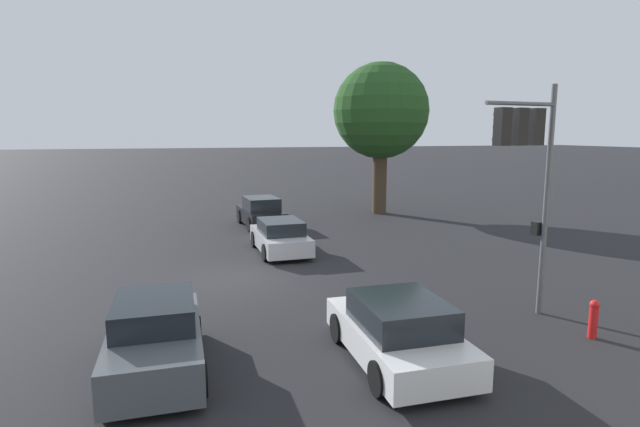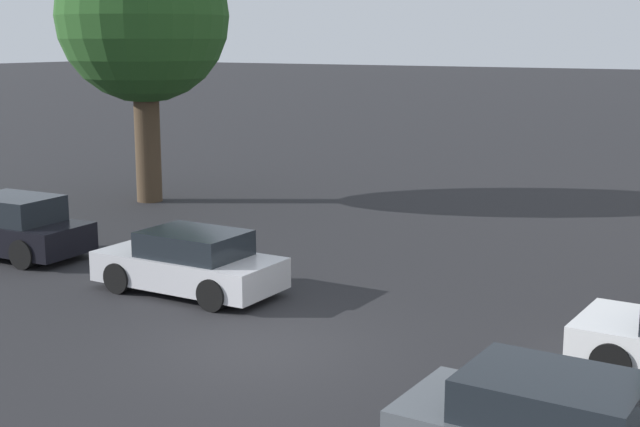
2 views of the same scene
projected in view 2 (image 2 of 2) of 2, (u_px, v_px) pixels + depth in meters
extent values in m
plane|color=black|center=(258.00, 346.00, 15.58)|extent=(300.00, 300.00, 0.00)
cylinder|color=#423323|center=(148.00, 142.00, 29.12)|extent=(0.83, 0.83, 3.93)
sphere|color=#234C1E|center=(143.00, 16.00, 28.34)|extent=(5.51, 5.51, 5.51)
cube|color=#B7B7BC|center=(189.00, 269.00, 18.83)|extent=(4.02, 1.77, 0.64)
cube|color=black|center=(194.00, 243.00, 18.63)|extent=(2.09, 1.55, 0.52)
cylinder|color=black|center=(118.00, 278.00, 18.79)|extent=(0.66, 0.22, 0.66)
cylinder|color=black|center=(169.00, 261.00, 20.17)|extent=(0.66, 0.22, 0.66)
cylinder|color=black|center=(212.00, 295.00, 17.55)|extent=(0.66, 0.22, 0.66)
cylinder|color=black|center=(259.00, 276.00, 18.93)|extent=(0.66, 0.22, 0.66)
cube|color=black|center=(551.00, 397.00, 10.30)|extent=(2.03, 1.56, 0.52)
cylinder|color=black|center=(489.00, 425.00, 11.69)|extent=(0.63, 0.23, 0.63)
cube|color=black|center=(11.00, 234.00, 21.99)|extent=(4.12, 1.98, 0.69)
cube|color=black|center=(14.00, 209.00, 21.79)|extent=(2.18, 1.66, 0.62)
cylinder|color=black|center=(1.00, 230.00, 23.32)|extent=(0.72, 0.26, 0.71)
cylinder|color=black|center=(23.00, 254.00, 20.74)|extent=(0.72, 0.26, 0.71)
cylinder|color=black|center=(73.00, 240.00, 22.18)|extent=(0.72, 0.26, 0.71)
cylinder|color=black|center=(611.00, 363.00, 13.88)|extent=(0.67, 0.24, 0.66)
cylinder|color=black|center=(639.00, 331.00, 15.37)|extent=(0.67, 0.24, 0.66)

